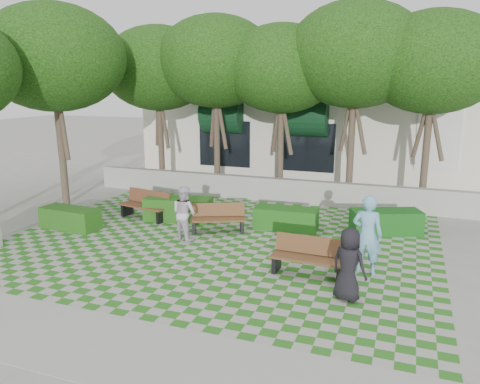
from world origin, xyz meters
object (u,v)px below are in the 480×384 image
at_px(bench_east, 309,257).
at_px(hedge_west, 70,218).
at_px(person_white, 184,213).
at_px(hedge_midright, 286,219).
at_px(bench_west, 146,205).
at_px(hedge_east, 386,222).
at_px(person_dark, 349,264).
at_px(bench_mid, 218,219).
at_px(person_blue, 367,235).
at_px(hedge_midleft, 178,209).

height_order(bench_east, hedge_west, bench_east).
bearing_deg(person_white, hedge_midright, -121.22).
relative_size(bench_east, bench_west, 0.93).
bearing_deg(hedge_east, bench_east, -111.05).
bearing_deg(hedge_midright, hedge_east, 12.23).
height_order(bench_west, person_white, person_white).
distance_m(bench_east, hedge_east, 4.21).
relative_size(bench_east, person_dark, 1.12).
bearing_deg(bench_mid, hedge_midright, 3.53).
height_order(hedge_east, person_dark, person_dark).
height_order(bench_west, hedge_west, bench_west).
height_order(hedge_east, hedge_west, hedge_east).
distance_m(bench_mid, person_dark, 5.47).
height_order(person_blue, person_white, person_blue).
height_order(bench_mid, bench_west, bench_west).
distance_m(person_dark, person_white, 5.49).
height_order(bench_mid, hedge_west, bench_mid).
relative_size(hedge_midleft, hedge_west, 1.15).
relative_size(bench_mid, hedge_midright, 0.89).
height_order(bench_east, person_dark, person_dark).
bearing_deg(bench_mid, bench_east, -58.83).
relative_size(hedge_midleft, person_white, 1.37).
relative_size(bench_west, person_blue, 0.98).
bearing_deg(hedge_midleft, hedge_west, -143.51).
xyz_separation_m(bench_east, hedge_midright, (-1.41, 3.30, -0.10)).
xyz_separation_m(hedge_midright, person_blue, (2.66, -2.72, 0.62)).
height_order(bench_east, bench_mid, bench_east).
relative_size(hedge_east, person_dark, 1.31).
relative_size(hedge_east, hedge_midleft, 0.94).
bearing_deg(bench_mid, hedge_east, -5.18).
xyz_separation_m(hedge_east, hedge_west, (-9.25, -2.90, -0.03)).
relative_size(bench_east, hedge_midleft, 0.80).
height_order(bench_west, hedge_midright, bench_west).
distance_m(bench_mid, hedge_east, 5.07).
relative_size(hedge_east, hedge_midright, 1.06).
bearing_deg(hedge_east, person_white, -154.60).
height_order(bench_east, hedge_midleft, bench_east).
height_order(hedge_midleft, person_blue, person_blue).
distance_m(bench_east, hedge_midright, 3.59).
distance_m(bench_mid, bench_west, 2.87).
distance_m(bench_west, hedge_east, 7.72).
relative_size(bench_mid, bench_west, 0.91).
bearing_deg(bench_mid, person_blue, -44.71).
bearing_deg(person_blue, bench_west, -14.17).
bearing_deg(hedge_west, person_white, 4.69).
bearing_deg(bench_east, hedge_west, 174.95).
distance_m(hedge_midleft, person_white, 2.06).
relative_size(bench_east, hedge_east, 0.85).
bearing_deg(hedge_midleft, bench_mid, -22.48).
relative_size(bench_mid, person_dark, 1.11).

